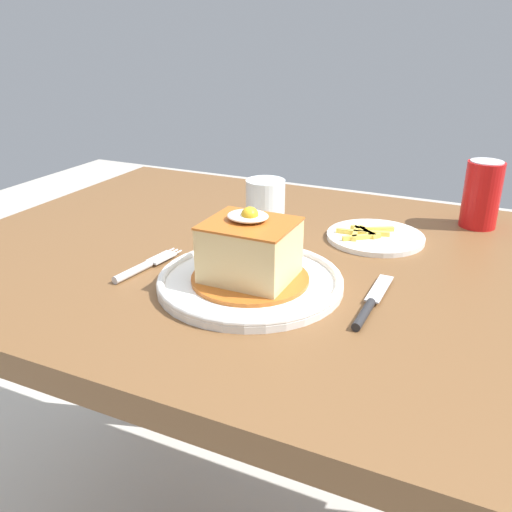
% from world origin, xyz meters
% --- Properties ---
extents(dining_table, '(1.16, 0.81, 0.76)m').
position_xyz_m(dining_table, '(0.00, 0.00, 0.64)').
color(dining_table, brown).
rests_on(dining_table, ground_plane).
extents(main_plate, '(0.27, 0.27, 0.02)m').
position_xyz_m(main_plate, '(-0.01, -0.13, 0.77)').
color(main_plate, white).
rests_on(main_plate, dining_table).
extents(sandwich_meal, '(0.17, 0.17, 0.11)m').
position_xyz_m(sandwich_meal, '(-0.01, -0.13, 0.81)').
color(sandwich_meal, '#B75B1E').
rests_on(sandwich_meal, main_plate).
extents(fork, '(0.03, 0.14, 0.01)m').
position_xyz_m(fork, '(-0.19, -0.15, 0.77)').
color(fork, silver).
rests_on(fork, dining_table).
extents(knife, '(0.02, 0.17, 0.01)m').
position_xyz_m(knife, '(0.16, -0.13, 0.77)').
color(knife, '#262628').
rests_on(knife, dining_table).
extents(soda_can, '(0.07, 0.07, 0.12)m').
position_xyz_m(soda_can, '(0.26, 0.28, 0.82)').
color(soda_can, red).
rests_on(soda_can, dining_table).
extents(drinking_glass, '(0.07, 0.07, 0.10)m').
position_xyz_m(drinking_glass, '(-0.07, 0.06, 0.81)').
color(drinking_glass, silver).
rests_on(drinking_glass, dining_table).
extents(side_plate_fries, '(0.17, 0.17, 0.02)m').
position_xyz_m(side_plate_fries, '(0.10, 0.13, 0.77)').
color(side_plate_fries, white).
rests_on(side_plate_fries, dining_table).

